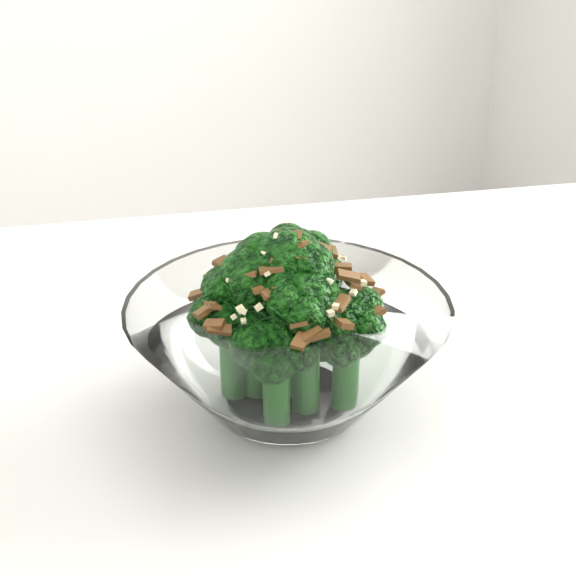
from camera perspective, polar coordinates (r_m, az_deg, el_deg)
table at (r=0.54m, az=10.15°, el=-17.12°), size 1.38×1.11×0.75m
broccoli_dish at (r=0.52m, az=-0.04°, el=-3.52°), size 0.19×0.19×0.12m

